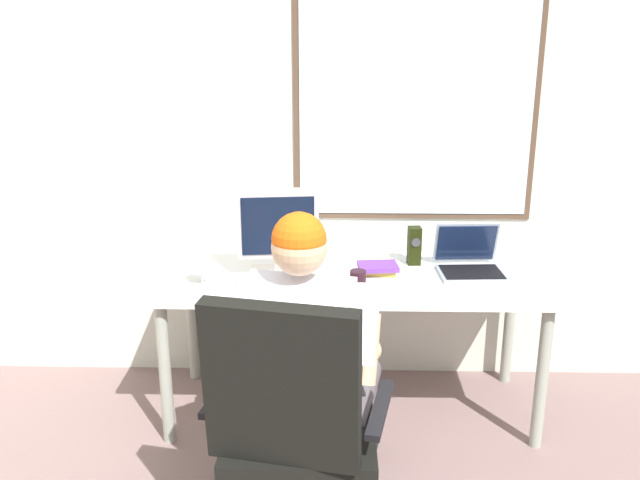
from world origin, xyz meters
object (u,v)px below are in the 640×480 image
at_px(person_seated, 309,358).
at_px(desk, 352,290).
at_px(wine_glass, 201,265).
at_px(book_stack, 379,268).
at_px(crt_monitor, 278,228).
at_px(laptop, 469,259).
at_px(office_chair, 292,415).
at_px(coffee_mug, 358,280).
at_px(desk_speaker, 414,246).

bearing_deg(person_seated, desk, 76.54).
distance_m(wine_glass, book_stack, 0.82).
relative_size(crt_monitor, laptop, 1.27).
bearing_deg(desk, book_stack, 2.71).
distance_m(office_chair, person_seated, 0.28).
distance_m(office_chair, laptop, 1.34).
bearing_deg(desk, laptop, 6.58).
xyz_separation_m(person_seated, crt_monitor, (-0.17, 0.73, 0.29)).
distance_m(office_chair, crt_monitor, 1.07).
bearing_deg(book_stack, person_seated, -112.02).
bearing_deg(book_stack, crt_monitor, -177.84).
xyz_separation_m(laptop, coffee_mug, (-0.53, -0.25, -0.02)).
relative_size(person_seated, coffee_mug, 14.45).
xyz_separation_m(desk, coffee_mug, (0.02, -0.19, 0.12)).
distance_m(person_seated, laptop, 1.09).
bearing_deg(desk, crt_monitor, -178.04).
height_order(office_chair, person_seated, person_seated).
xyz_separation_m(crt_monitor, wine_glass, (-0.34, -0.14, -0.14)).
height_order(person_seated, coffee_mug, person_seated).
distance_m(office_chair, book_stack, 1.08).
bearing_deg(wine_glass, laptop, 9.74).
distance_m(crt_monitor, desk_speaker, 0.69).
bearing_deg(office_chair, book_stack, 70.96).
height_order(laptop, coffee_mug, laptop).
height_order(desk_speaker, book_stack, desk_speaker).
bearing_deg(wine_glass, desk, 12.28).
distance_m(desk, desk_speaker, 0.38).
bearing_deg(office_chair, person_seated, 79.82).
xyz_separation_m(office_chair, person_seated, (0.05, 0.27, 0.08)).
height_order(desk, book_stack, book_stack).
relative_size(crt_monitor, wine_glass, 3.03).
height_order(desk, wine_glass, wine_glass).
bearing_deg(coffee_mug, laptop, 25.33).
relative_size(desk, crt_monitor, 4.47).
distance_m(wine_glass, desk_speaker, 1.03).
bearing_deg(crt_monitor, book_stack, 2.16).
bearing_deg(coffee_mug, desk, 96.37).
bearing_deg(desk_speaker, crt_monitor, -165.32).
bearing_deg(person_seated, office_chair, -100.18).
relative_size(person_seated, desk_speaker, 6.71).
bearing_deg(person_seated, coffee_mug, 70.18).
distance_m(laptop, book_stack, 0.44).
bearing_deg(crt_monitor, desk, 1.96).
distance_m(office_chair, wine_glass, 1.00).
distance_m(person_seated, crt_monitor, 0.80).
bearing_deg(person_seated, crt_monitor, 103.10).
distance_m(book_stack, coffee_mug, 0.22).
relative_size(book_stack, coffee_mug, 2.29).
height_order(crt_monitor, desk_speaker, crt_monitor).
relative_size(office_chair, wine_glass, 7.69).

